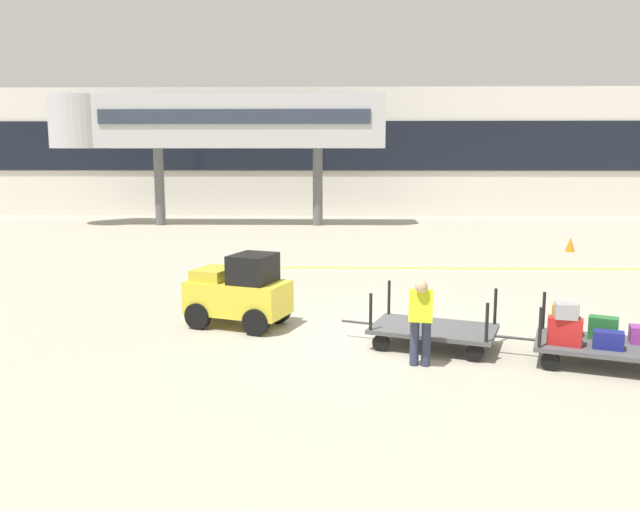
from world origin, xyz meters
TOP-DOWN VIEW (x-y plane):
  - ground_plane at (0.00, 0.00)m, footprint 120.00×120.00m
  - apron_lead_line at (2.71, 7.76)m, footprint 14.55×0.27m
  - terminal_building at (0.00, 25.98)m, footprint 47.05×2.51m
  - jet_bridge at (-7.37, 19.99)m, footprint 16.75×3.00m
  - baggage_tug at (-2.79, 0.66)m, footprint 2.35×1.81m
  - baggage_cart_lead at (1.12, -0.76)m, footprint 3.07×2.10m
  - baggage_cart_middle at (3.83, -1.72)m, footprint 3.07×2.10m
  - baggage_handler at (0.72, -1.92)m, footprint 0.46×0.48m
  - safety_cone_near at (8.05, 11.39)m, footprint 0.36×0.36m

SIDE VIEW (x-z plane):
  - ground_plane at x=0.00m, z-range 0.00..0.00m
  - apron_lead_line at x=2.71m, z-range 0.00..0.01m
  - safety_cone_near at x=8.05m, z-range 0.00..0.55m
  - baggage_cart_lead at x=1.12m, z-range -0.20..0.90m
  - baggage_cart_middle at x=3.83m, z-range -0.07..1.07m
  - baggage_tug at x=-2.79m, z-range -0.04..1.54m
  - baggage_handler at x=0.72m, z-range 0.08..1.65m
  - terminal_building at x=0.00m, z-range 0.01..7.35m
  - jet_bridge at x=-7.37m, z-range 1.88..8.37m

